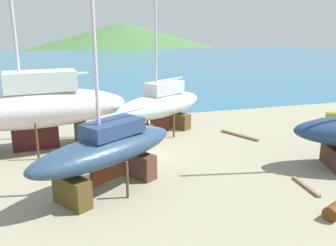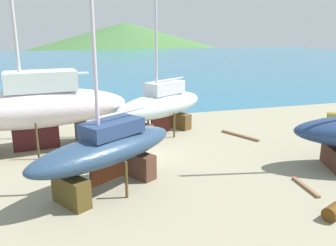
{
  "view_description": "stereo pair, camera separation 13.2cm",
  "coord_description": "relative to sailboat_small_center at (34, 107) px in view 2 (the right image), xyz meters",
  "views": [
    {
      "loc": [
        -3.53,
        -17.67,
        6.95
      ],
      "look_at": [
        1.77,
        0.01,
        1.97
      ],
      "focal_mm": 37.6,
      "sensor_mm": 36.0,
      "label": 1
    },
    {
      "loc": [
        -3.4,
        -17.7,
        6.95
      ],
      "look_at": [
        1.77,
        0.01,
        1.97
      ],
      "focal_mm": 37.6,
      "sensor_mm": 36.0,
      "label": 2
    }
  ],
  "objects": [
    {
      "name": "sailboat_far_slipway",
      "position": [
        3.34,
        -6.43,
        -0.73
      ],
      "size": [
        7.55,
        5.96,
        12.29
      ],
      "rotation": [
        0.0,
        0.0,
        3.71
      ],
      "color": "#50401B",
      "rests_on": "ground"
    },
    {
      "name": "ground_plane",
      "position": [
        5.25,
        -5.77,
        -2.59
      ],
      "size": [
        48.33,
        48.33,
        0.0
      ],
      "primitive_type": "plane",
      "color": "gray"
    },
    {
      "name": "sea_water",
      "position": [
        5.25,
        53.21,
        -2.59
      ],
      "size": [
        168.29,
        93.8,
        0.01
      ],
      "primitive_type": "cube",
      "color": "#296789",
      "rests_on": "ground"
    },
    {
      "name": "timber_plank_near",
      "position": [
        12.7,
        -0.95,
        -2.52
      ],
      "size": [
        1.48,
        2.78,
        0.14
      ],
      "primitive_type": "cube",
      "rotation": [
        0.0,
        0.0,
        2.01
      ],
      "color": "brown",
      "rests_on": "ground"
    },
    {
      "name": "headland_hill",
      "position": [
        32.26,
        158.75,
        -2.59
      ],
      "size": [
        145.67,
        145.67,
        19.74
      ],
      "primitive_type": "cone",
      "color": "#426F39",
      "rests_on": "ground"
    },
    {
      "name": "barrel_rust_far",
      "position": [
        21.88,
        1.16,
        -2.29
      ],
      "size": [
        1.02,
        0.99,
        0.61
      ],
      "primitive_type": "cylinder",
      "rotation": [
        1.57,
        0.0,
        4.05
      ],
      "color": "olive",
      "rests_on": "ground"
    },
    {
      "name": "sailboat_mid_port",
      "position": [
        7.85,
        1.2,
        -0.58
      ],
      "size": [
        7.63,
        5.84,
        13.58
      ],
      "rotation": [
        0.0,
        0.0,
        3.69
      ],
      "color": "brown",
      "rests_on": "ground"
    },
    {
      "name": "sailboat_small_center",
      "position": [
        0.0,
        0.0,
        0.0
      ],
      "size": [
        11.07,
        4.11,
        18.57
      ],
      "rotation": [
        0.0,
        0.0,
        3.25
      ],
      "color": "#513920",
      "rests_on": "ground"
    },
    {
      "name": "timber_long_fore",
      "position": [
        11.86,
        -8.84,
        -2.53
      ],
      "size": [
        0.36,
        2.05,
        0.12
      ],
      "primitive_type": "cube",
      "rotation": [
        0.0,
        0.0,
        1.48
      ],
      "color": "#876142",
      "rests_on": "ground"
    },
    {
      "name": "barrel_by_slipway",
      "position": [
        11.18,
        -11.35,
        -2.31
      ],
      "size": [
        1.03,
        0.86,
        0.56
      ],
      "primitive_type": "cylinder",
      "rotation": [
        1.57,
        0.0,
        5.12
      ],
      "color": "#583511",
      "rests_on": "ground"
    }
  ]
}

